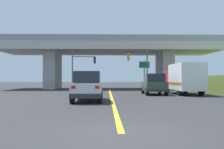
# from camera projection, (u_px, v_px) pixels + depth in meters

# --- Properties ---
(ground) EXTENTS (160.00, 160.00, 0.00)m
(ground) POSITION_uv_depth(u_px,v_px,m) (109.00, 89.00, 37.86)
(ground) COLOR #2B2B2D
(overpass_bridge) EXTENTS (32.94, 9.15, 7.71)m
(overpass_bridge) POSITION_uv_depth(u_px,v_px,m) (109.00, 54.00, 37.96)
(overpass_bridge) COLOR #B7B5AD
(overpass_bridge) RESTS_ON ground
(lane_divider_stripe) EXTENTS (0.20, 28.02, 0.01)m
(lane_divider_stripe) POSITION_uv_depth(u_px,v_px,m) (111.00, 97.00, 20.74)
(lane_divider_stripe) COLOR yellow
(lane_divider_stripe) RESTS_ON ground
(suv_lead) EXTENTS (1.95, 4.74, 2.02)m
(suv_lead) POSITION_uv_depth(u_px,v_px,m) (88.00, 86.00, 16.63)
(suv_lead) COLOR silver
(suv_lead) RESTS_ON ground
(suv_crossing) EXTENTS (2.12, 4.41, 2.02)m
(suv_crossing) POSITION_uv_depth(u_px,v_px,m) (154.00, 84.00, 23.58)
(suv_crossing) COLOR #2D4C33
(suv_crossing) RESTS_ON ground
(box_truck) EXTENTS (2.33, 6.51, 2.98)m
(box_truck) POSITION_uv_depth(u_px,v_px,m) (184.00, 78.00, 23.92)
(box_truck) COLOR red
(box_truck) RESTS_ON ground
(traffic_signal_nearside) EXTENTS (2.86, 0.36, 5.82)m
(traffic_signal_nearside) POSITION_uv_depth(u_px,v_px,m) (141.00, 64.00, 33.54)
(traffic_signal_nearside) COLOR #56595E
(traffic_signal_nearside) RESTS_ON ground
(traffic_signal_farside) EXTENTS (3.40, 0.36, 5.26)m
(traffic_signal_farside) POSITION_uv_depth(u_px,v_px,m) (81.00, 66.00, 34.20)
(traffic_signal_farside) COLOR slate
(traffic_signal_farside) RESTS_ON ground
(highway_sign) EXTENTS (1.56, 0.17, 4.20)m
(highway_sign) POSITION_uv_depth(u_px,v_px,m) (144.00, 68.00, 34.92)
(highway_sign) COLOR #56595E
(highway_sign) RESTS_ON ground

